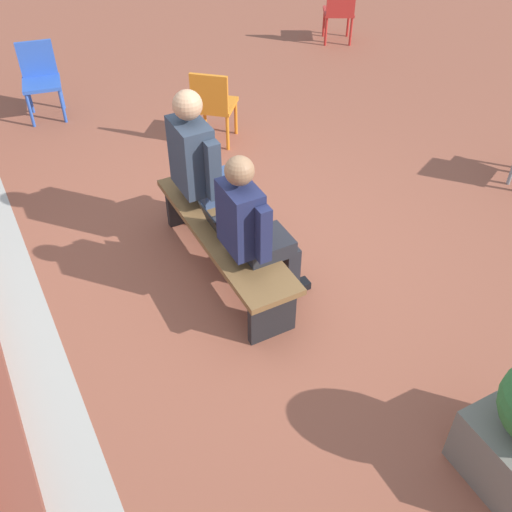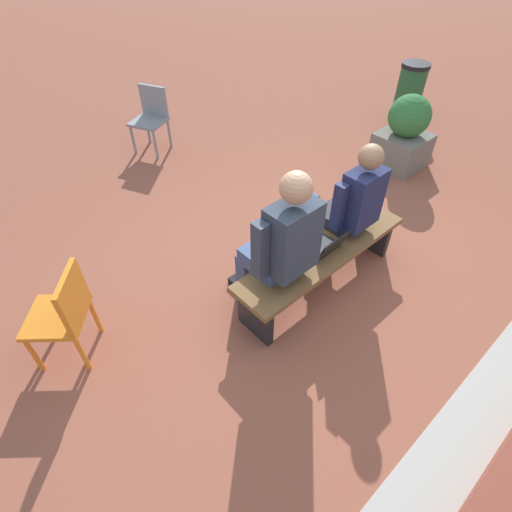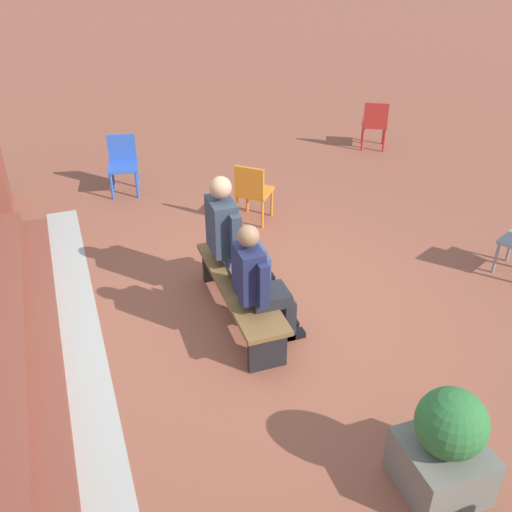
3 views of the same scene
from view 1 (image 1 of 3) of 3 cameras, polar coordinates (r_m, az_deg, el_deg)
ground_plane at (r=5.09m, az=-2.18°, el=-0.93°), size 60.00×60.00×0.00m
concrete_strip at (r=4.81m, az=-20.74°, el=-7.40°), size 6.23×0.40×0.01m
bench at (r=4.81m, az=-3.06°, el=1.69°), size 1.80×0.44×0.45m
person_student at (r=4.34m, az=-0.22°, el=2.75°), size 0.53×0.67×1.33m
person_adult at (r=4.96m, az=-4.84°, el=8.58°), size 0.60×0.75×1.43m
laptop at (r=4.72m, az=-3.29°, el=3.07°), size 0.32×0.29×0.21m
plastic_chair_by_pillar at (r=7.56m, az=-19.88°, el=15.84°), size 0.49×0.49×0.84m
plastic_chair_far_left at (r=6.54m, az=-4.14°, el=14.35°), size 0.59×0.59×0.84m
plastic_chair_near_bench_right at (r=9.30m, az=7.95°, el=22.24°), size 0.57×0.57×0.84m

